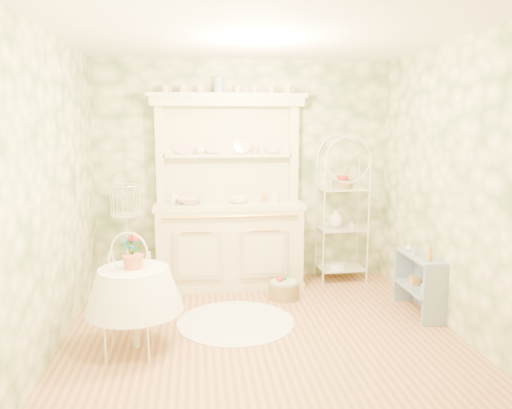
{
  "coord_description": "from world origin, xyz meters",
  "views": [
    {
      "loc": [
        -0.57,
        -4.31,
        1.93
      ],
      "look_at": [
        0.0,
        0.5,
        1.15
      ],
      "focal_mm": 35.0,
      "sensor_mm": 36.0,
      "label": 1
    }
  ],
  "objects": [
    {
      "name": "floor",
      "position": [
        0.0,
        0.0,
        0.0
      ],
      "size": [
        3.6,
        3.6,
        0.0
      ],
      "primitive_type": "plane",
      "color": "tan",
      "rests_on": "ground"
    },
    {
      "name": "ceiling",
      "position": [
        0.0,
        0.0,
        2.7
      ],
      "size": [
        3.6,
        3.6,
        0.0
      ],
      "primitive_type": "plane",
      "color": "white",
      "rests_on": "floor"
    },
    {
      "name": "wall_left",
      "position": [
        -1.8,
        0.0,
        1.35
      ],
      "size": [
        3.6,
        3.6,
        0.0
      ],
      "primitive_type": "plane",
      "color": "#F6ECC3",
      "rests_on": "floor"
    },
    {
      "name": "wall_right",
      "position": [
        1.8,
        0.0,
        1.35
      ],
      "size": [
        3.6,
        3.6,
        0.0
      ],
      "primitive_type": "plane",
      "color": "#F6ECC3",
      "rests_on": "floor"
    },
    {
      "name": "wall_back",
      "position": [
        0.0,
        1.8,
        1.35
      ],
      "size": [
        3.6,
        3.6,
        0.0
      ],
      "primitive_type": "plane",
      "color": "#F6ECC3",
      "rests_on": "floor"
    },
    {
      "name": "wall_front",
      "position": [
        0.0,
        -1.8,
        1.35
      ],
      "size": [
        3.6,
        3.6,
        0.0
      ],
      "primitive_type": "plane",
      "color": "#F6ECC3",
      "rests_on": "floor"
    },
    {
      "name": "kitchen_dresser",
      "position": [
        -0.2,
        1.52,
        1.15
      ],
      "size": [
        1.87,
        0.61,
        2.29
      ],
      "primitive_type": "cube",
      "color": "beige",
      "rests_on": "floor"
    },
    {
      "name": "bakers_rack",
      "position": [
        1.2,
        1.59,
        0.96
      ],
      "size": [
        0.63,
        0.47,
        1.93
      ],
      "primitive_type": "cube",
      "rotation": [
        0.0,
        0.0,
        0.07
      ],
      "color": "white",
      "rests_on": "floor"
    },
    {
      "name": "side_shelf",
      "position": [
        1.68,
        0.39,
        0.29
      ],
      "size": [
        0.3,
        0.7,
        0.58
      ],
      "primitive_type": "cube",
      "rotation": [
        0.0,
        0.0,
        -0.07
      ],
      "color": "#8598B4",
      "rests_on": "floor"
    },
    {
      "name": "round_table",
      "position": [
        -1.13,
        -0.1,
        0.31
      ],
      "size": [
        0.69,
        0.69,
        0.62
      ],
      "primitive_type": "cylinder",
      "rotation": [
        0.0,
        0.0,
        0.25
      ],
      "color": "white",
      "rests_on": "floor"
    },
    {
      "name": "cafe_chair",
      "position": [
        -1.16,
        -0.24,
        0.45
      ],
      "size": [
        0.53,
        0.53,
        0.91
      ],
      "primitive_type": "cube",
      "rotation": [
        0.0,
        0.0,
        -0.36
      ],
      "color": "white",
      "rests_on": "floor"
    },
    {
      "name": "birdcage_stand",
      "position": [
        -1.39,
        1.42,
        0.68
      ],
      "size": [
        0.33,
        0.33,
        1.36
      ],
      "primitive_type": "cube",
      "rotation": [
        0.0,
        0.0,
        -0.04
      ],
      "color": "white",
      "rests_on": "floor"
    },
    {
      "name": "floor_basket",
      "position": [
        0.37,
        0.98,
        0.1
      ],
      "size": [
        0.41,
        0.41,
        0.21
      ],
      "primitive_type": "cylinder",
      "rotation": [
        0.0,
        0.0,
        0.33
      ],
      "color": "olive",
      "rests_on": "floor"
    },
    {
      "name": "lace_rug",
      "position": [
        -0.22,
        0.35,
        0.0
      ],
      "size": [
        1.41,
        1.41,
        0.01
      ],
      "primitive_type": "cylinder",
      "rotation": [
        0.0,
        0.0,
        0.25
      ],
      "color": "white",
      "rests_on": "floor"
    },
    {
      "name": "bowl_floral",
      "position": [
        -0.66,
        1.51,
        1.02
      ],
      "size": [
        0.32,
        0.32,
        0.07
      ],
      "primitive_type": "imported",
      "rotation": [
        0.0,
        0.0,
        0.08
      ],
      "color": "white",
      "rests_on": "kitchen_dresser"
    },
    {
      "name": "bowl_white",
      "position": [
        -0.09,
        1.51,
        1.02
      ],
      "size": [
        0.3,
        0.3,
        0.07
      ],
      "primitive_type": "imported",
      "rotation": [
        0.0,
        0.0,
        0.37
      ],
      "color": "white",
      "rests_on": "kitchen_dresser"
    },
    {
      "name": "cup_left",
      "position": [
        -0.53,
        1.66,
        1.61
      ],
      "size": [
        0.14,
        0.14,
        0.09
      ],
      "primitive_type": "imported",
      "rotation": [
        0.0,
        0.0,
        0.26
      ],
      "color": "white",
      "rests_on": "kitchen_dresser"
    },
    {
      "name": "cup_right",
      "position": [
        0.13,
        1.67,
        1.61
      ],
      "size": [
        0.13,
        0.13,
        0.1
      ],
      "primitive_type": "imported",
      "rotation": [
        0.0,
        0.0,
        -0.38
      ],
      "color": "white",
      "rests_on": "kitchen_dresser"
    },
    {
      "name": "potted_geranium",
      "position": [
        -1.16,
        -0.07,
        0.85
      ],
      "size": [
        0.17,
        0.14,
        0.27
      ],
      "primitive_type": "imported",
      "rotation": [
        0.0,
        0.0,
        0.38
      ],
      "color": "#3F7238",
      "rests_on": "round_table"
    },
    {
      "name": "bottle_amber",
      "position": [
        1.66,
        0.17,
        0.68
      ],
      "size": [
        0.07,
        0.07,
        0.17
      ],
      "primitive_type": "imported",
      "rotation": [
        0.0,
        0.0,
        0.13
      ],
      "color": "#BF873D",
      "rests_on": "side_shelf"
    },
    {
      "name": "bottle_blue",
      "position": [
        1.62,
        0.38,
        0.65
      ],
      "size": [
        0.06,
        0.06,
        0.12
      ],
      "primitive_type": "imported",
      "rotation": [
        0.0,
        0.0,
        0.11
      ],
      "color": "#90A8C9",
      "rests_on": "side_shelf"
    },
    {
      "name": "bottle_glass",
      "position": [
        1.63,
        0.57,
        0.65
      ],
      "size": [
        0.07,
        0.07,
        0.09
      ],
      "primitive_type": "imported",
      "rotation": [
        0.0,
        0.0,
        0.02
      ],
      "color": "silver",
      "rests_on": "side_shelf"
    }
  ]
}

